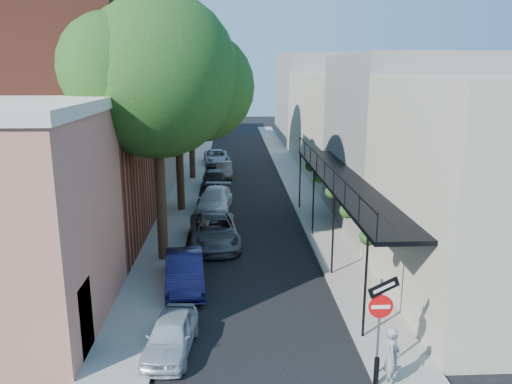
{
  "coord_description": "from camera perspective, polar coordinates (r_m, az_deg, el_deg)",
  "views": [
    {
      "loc": [
        -0.7,
        -10.9,
        8.21
      ],
      "look_at": [
        0.34,
        11.13,
        2.8
      ],
      "focal_mm": 35.0,
      "sensor_mm": 36.0,
      "label": 1
    }
  ],
  "objects": [
    {
      "name": "parked_car_c",
      "position": [
        24.06,
        -4.77,
        -4.48
      ],
      "size": [
        2.72,
        5.16,
        1.38
      ],
      "primitive_type": "imported",
      "rotation": [
        0.0,
        0.0,
        0.09
      ],
      "color": "#525359",
      "rests_on": "ground"
    },
    {
      "name": "pedestrian",
      "position": [
        14.13,
        15.32,
        -17.69
      ],
      "size": [
        0.59,
        0.71,
        1.66
      ],
      "primitive_type": "imported",
      "rotation": [
        0.0,
        0.0,
        1.2
      ],
      "color": "gray",
      "rests_on": "sidewalk_right"
    },
    {
      "name": "parked_car_e",
      "position": [
        35.15,
        -4.77,
        1.4
      ],
      "size": [
        1.91,
        4.2,
        1.4
      ],
      "primitive_type": "imported",
      "rotation": [
        0.0,
        0.0,
        0.06
      ],
      "color": "black",
      "rests_on": "ground"
    },
    {
      "name": "buildings_right",
      "position": [
        41.71,
        10.85,
        8.33
      ],
      "size": [
        9.8,
        55.0,
        10.0
      ],
      "color": "#B5AC95",
      "rests_on": "ground"
    },
    {
      "name": "oak_far",
      "position": [
        38.26,
        -6.89,
        13.76
      ],
      "size": [
        7.7,
        7.0,
        11.9
      ],
      "color": "black",
      "rests_on": "ground"
    },
    {
      "name": "oak_near",
      "position": [
        21.33,
        -10.15,
        12.68
      ],
      "size": [
        7.48,
        6.8,
        11.42
      ],
      "color": "black",
      "rests_on": "ground"
    },
    {
      "name": "parked_car_b",
      "position": [
        19.62,
        -8.16,
        -8.96
      ],
      "size": [
        1.82,
        4.19,
        1.34
      ],
      "primitive_type": "imported",
      "rotation": [
        0.0,
        0.0,
        0.1
      ],
      "color": "#15143F",
      "rests_on": "ground"
    },
    {
      "name": "parked_car_d",
      "position": [
        29.84,
        -4.72,
        -0.91
      ],
      "size": [
        2.24,
        4.75,
        1.34
      ],
      "primitive_type": "imported",
      "rotation": [
        0.0,
        0.0,
        -0.08
      ],
      "color": "white",
      "rests_on": "ground"
    },
    {
      "name": "parked_car_a",
      "position": [
        15.62,
        -9.71,
        -15.79
      ],
      "size": [
        1.61,
        3.37,
        1.11
      ],
      "primitive_type": "imported",
      "rotation": [
        0.0,
        0.0,
        -0.09
      ],
      "color": "#ABB5BD",
      "rests_on": "ground"
    },
    {
      "name": "sidewalk_left",
      "position": [
        41.84,
        -7.19,
        2.44
      ],
      "size": [
        2.0,
        64.0,
        0.12
      ],
      "primitive_type": "cube",
      "color": "gray",
      "rests_on": "ground"
    },
    {
      "name": "oak_mid",
      "position": [
        29.28,
        -8.2,
        11.38
      ],
      "size": [
        6.6,
        6.0,
        10.2
      ],
      "color": "black",
      "rests_on": "ground"
    },
    {
      "name": "parked_car_f",
      "position": [
        39.28,
        -3.69,
        2.57
      ],
      "size": [
        1.4,
        3.64,
        1.18
      ],
      "primitive_type": "imported",
      "rotation": [
        0.0,
        0.0,
        0.04
      ],
      "color": "#655C55",
      "rests_on": "ground"
    },
    {
      "name": "bollard",
      "position": [
        14.24,
        13.58,
        -19.33
      ],
      "size": [
        0.14,
        0.14,
        0.8
      ],
      "primitive_type": "cylinder",
      "color": "black",
      "rests_on": "sidewalk_right"
    },
    {
      "name": "buildings_left",
      "position": [
        40.72,
        -15.08,
        8.71
      ],
      "size": [
        10.1,
        59.1,
        12.0
      ],
      "color": "#AF745A",
      "rests_on": "ground"
    },
    {
      "name": "parked_car_g",
      "position": [
        44.64,
        -4.54,
        3.98
      ],
      "size": [
        2.55,
        4.81,
        1.29
      ],
      "primitive_type": "imported",
      "rotation": [
        0.0,
        0.0,
        0.09
      ],
      "color": "#8C949E",
      "rests_on": "ground"
    },
    {
      "name": "sidewalk_right",
      "position": [
        41.97,
        3.77,
        2.55
      ],
      "size": [
        2.0,
        64.0,
        0.12
      ],
      "primitive_type": "cube",
      "color": "gray",
      "rests_on": "ground"
    },
    {
      "name": "sign_post",
      "position": [
        13.93,
        14.04,
        -12.98
      ],
      "size": [
        0.89,
        0.17,
        2.99
      ],
      "color": "#595B60",
      "rests_on": "ground"
    },
    {
      "name": "road_surface",
      "position": [
        41.72,
        -1.7,
        2.43
      ],
      "size": [
        6.0,
        64.0,
        0.01
      ],
      "primitive_type": "cube",
      "color": "black",
      "rests_on": "ground"
    }
  ]
}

